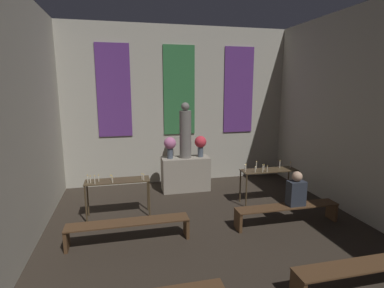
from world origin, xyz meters
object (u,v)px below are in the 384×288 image
object	(u,v)px
pew_third_right	(367,270)
person_seated	(296,190)
pew_back_left	(129,227)
candle_rack_left	(117,185)
altar	(186,174)
candle_rack_right	(269,174)
pew_back_right	(287,210)
flower_vase_left	(170,145)
flower_vase_right	(200,143)
statue	(185,132)

from	to	relation	value
pew_third_right	person_seated	size ratio (longest dim) A/B	3.07
pew_back_left	candle_rack_left	bearing A→B (deg)	99.18
altar	candle_rack_right	bearing A→B (deg)	-37.00
pew_back_left	pew_back_right	world-z (taller)	same
flower_vase_left	pew_back_right	bearing A→B (deg)	-51.52
pew_back_left	person_seated	size ratio (longest dim) A/B	3.07
flower_vase_right	candle_rack_right	bearing A→B (deg)	-44.59
altar	person_seated	distance (m)	3.22
pew_back_right	candle_rack_right	bearing A→B (deg)	81.38
candle_rack_left	candle_rack_right	bearing A→B (deg)	0.04
flower_vase_right	candle_rack_left	world-z (taller)	flower_vase_right
altar	flower_vase_right	world-z (taller)	flower_vase_right
altar	flower_vase_right	bearing A→B (deg)	0.00
flower_vase_left	flower_vase_right	size ratio (longest dim) A/B	1.00
flower_vase_left	candle_rack_left	world-z (taller)	flower_vase_left
candle_rack_right	pew_back_right	bearing A→B (deg)	-98.62
altar	candle_rack_left	world-z (taller)	candle_rack_left
statue	candle_rack_right	distance (m)	2.48
flower_vase_left	pew_back_left	bearing A→B (deg)	-114.92
altar	candle_rack_right	xyz separation A→B (m)	(1.84, -1.39, 0.27)
flower_vase_left	pew_back_right	size ratio (longest dim) A/B	0.26
flower_vase_left	pew_back_left	xyz separation A→B (m)	(-1.22, -2.62, -1.01)
flower_vase_right	pew_third_right	size ratio (longest dim) A/B	0.26
altar	pew_third_right	world-z (taller)	altar
flower_vase_right	pew_back_left	world-z (taller)	flower_vase_right
candle_rack_left	flower_vase_right	bearing A→B (deg)	31.29
flower_vase_right	pew_third_right	world-z (taller)	flower_vase_right
altar	candle_rack_left	bearing A→B (deg)	-143.13
flower_vase_left	person_seated	xyz separation A→B (m)	(2.27, -2.62, -0.58)
pew_third_right	candle_rack_left	bearing A→B (deg)	135.84
candle_rack_right	flower_vase_right	bearing A→B (deg)	135.41
person_seated	pew_third_right	bearing A→B (deg)	-94.93
candle_rack_right	person_seated	world-z (taller)	person_seated
altar	pew_third_right	xyz separation A→B (m)	(1.65, -4.79, -0.16)
flower_vase_left	pew_back_right	world-z (taller)	flower_vase_left
flower_vase_right	pew_third_right	bearing A→B (deg)	-75.73
candle_rack_left	candle_rack_right	xyz separation A→B (m)	(3.69, 0.00, 0.00)
flower_vase_left	candle_rack_right	world-z (taller)	flower_vase_left
pew_third_right	person_seated	distance (m)	2.22
pew_back_right	pew_third_right	bearing A→B (deg)	-90.00
statue	flower_vase_right	world-z (taller)	statue
pew_back_left	person_seated	distance (m)	3.52
flower_vase_right	person_seated	distance (m)	3.03
statue	candle_rack_left	bearing A→B (deg)	-143.13
pew_back_left	altar	bearing A→B (deg)	57.80
altar	pew_back_left	bearing A→B (deg)	-122.20
candle_rack_right	pew_third_right	world-z (taller)	candle_rack_right
flower_vase_left	person_seated	world-z (taller)	flower_vase_left
pew_third_right	pew_back_left	distance (m)	3.95
flower_vase_right	person_seated	size ratio (longest dim) A/B	0.80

